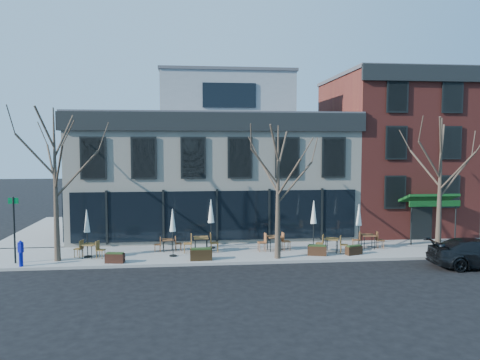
{
  "coord_description": "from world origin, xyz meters",
  "views": [
    {
      "loc": [
        -1.62,
        -28.04,
        6.19
      ],
      "look_at": [
        1.63,
        2.0,
        3.89
      ],
      "focal_mm": 35.0,
      "sensor_mm": 36.0,
      "label": 1
    }
  ],
  "objects": [
    {
      "name": "cafe_set_4",
      "position": [
        6.28,
        -2.88,
        0.64
      ],
      "size": [
        1.83,
        1.16,
        0.95
      ],
      "color": "brown",
      "rests_on": "sidewalk_front"
    },
    {
      "name": "corner_building",
      "position": [
        0.07,
        5.07,
        4.72
      ],
      "size": [
        18.39,
        10.39,
        11.1
      ],
      "color": "silver",
      "rests_on": "ground"
    },
    {
      "name": "umbrella_0",
      "position": [
        -7.11,
        -2.58,
        1.97
      ],
      "size": [
        0.41,
        0.41,
        2.57
      ],
      "color": "black",
      "rests_on": "sidewalk_front"
    },
    {
      "name": "cafe_set_1",
      "position": [
        -2.88,
        -1.62,
        0.58
      ],
      "size": [
        1.61,
        0.71,
        0.83
      ],
      "color": "brown",
      "rests_on": "sidewalk_front"
    },
    {
      "name": "planter_0",
      "position": [
        -5.46,
        -3.99,
        0.42
      ],
      "size": [
        1.0,
        0.54,
        0.53
      ],
      "color": "black",
      "rests_on": "sidewalk_front"
    },
    {
      "name": "umbrella_2",
      "position": [
        -0.41,
        -1.14,
        2.17
      ],
      "size": [
        0.46,
        0.46,
        2.87
      ],
      "color": "black",
      "rests_on": "sidewalk_front"
    },
    {
      "name": "sidewalk_side",
      "position": [
        -11.25,
        6.0,
        0.07
      ],
      "size": [
        4.5,
        12.0,
        0.15
      ],
      "primitive_type": "cube",
      "color": "gray",
      "rests_on": "ground"
    },
    {
      "name": "cafe_set_3",
      "position": [
        3.14,
        -2.13,
        0.67
      ],
      "size": [
        1.96,
        0.85,
        1.02
      ],
      "color": "brown",
      "rests_on": "sidewalk_front"
    },
    {
      "name": "planter_2",
      "position": [
        5.26,
        -3.5,
        0.43
      ],
      "size": [
        1.1,
        0.68,
        0.57
      ],
      "color": "#311C10",
      "rests_on": "sidewalk_front"
    },
    {
      "name": "sidewalk_front",
      "position": [
        3.25,
        -2.15,
        0.07
      ],
      "size": [
        33.5,
        4.7,
        0.15
      ],
      "primitive_type": "cube",
      "color": "gray",
      "rests_on": "ground"
    },
    {
      "name": "parked_sedan",
      "position": [
        12.83,
        -6.29,
        0.72
      ],
      "size": [
        5.1,
        2.34,
        1.45
      ],
      "primitive_type": "imported",
      "rotation": [
        0.0,
        0.0,
        1.51
      ],
      "color": "black",
      "rests_on": "ground"
    },
    {
      "name": "call_box",
      "position": [
        -9.98,
        -4.2,
        0.85
      ],
      "size": [
        0.28,
        0.26,
        1.32
      ],
      "color": "#0B1291",
      "rests_on": "sidewalk_front"
    },
    {
      "name": "tree_right",
      "position": [
        12.01,
        -3.9,
        4.02
      ],
      "size": [
        3.72,
        3.77,
        7.48
      ],
      "color": "#382B21",
      "rests_on": "sidewalk_front"
    },
    {
      "name": "cafe_set_0",
      "position": [
        -6.97,
        -2.73,
        0.62
      ],
      "size": [
        1.79,
        0.95,
        0.92
      ],
      "color": "brown",
      "rests_on": "sidewalk_front"
    },
    {
      "name": "planter_1",
      "position": [
        -1.06,
        -3.89,
        0.47
      ],
      "size": [
        1.15,
        0.48,
        0.64
      ],
      "color": "black",
      "rests_on": "sidewalk_front"
    },
    {
      "name": "tree_mid",
      "position": [
        3.01,
        -3.9,
        3.79
      ],
      "size": [
        3.5,
        3.55,
        7.04
      ],
      "color": "#382B21",
      "rests_on": "sidewalk_front"
    },
    {
      "name": "tree_corner",
      "position": [
        -8.49,
        -3.2,
        4.25
      ],
      "size": [
        3.93,
        3.98,
        7.92
      ],
      "color": "#382B21",
      "rests_on": "sidewalk_front"
    },
    {
      "name": "cafe_set_2",
      "position": [
        -1.02,
        -2.14,
        0.69
      ],
      "size": [
        2.01,
        0.83,
        1.06
      ],
      "color": "brown",
      "rests_on": "sidewalk_front"
    },
    {
      "name": "umbrella_1",
      "position": [
        -2.55,
        -2.88,
        1.98
      ],
      "size": [
        0.41,
        0.41,
        2.59
      ],
      "color": "black",
      "rests_on": "sidewalk_front"
    },
    {
      "name": "ground",
      "position": [
        0.0,
        0.0,
        0.0
      ],
      "size": [
        120.0,
        120.0,
        0.0
      ],
      "primitive_type": "plane",
      "color": "black",
      "rests_on": "ground"
    },
    {
      "name": "red_brick_building",
      "position": [
        13.0,
        4.98,
        5.64
      ],
      "size": [
        8.2,
        11.78,
        11.18
      ],
      "color": "maroon",
      "rests_on": "ground"
    },
    {
      "name": "planter_3",
      "position": [
        7.32,
        -3.56,
        0.41
      ],
      "size": [
        0.99,
        0.64,
        0.52
      ],
      "color": "black",
      "rests_on": "sidewalk_front"
    },
    {
      "name": "umbrella_4",
      "position": [
        8.08,
        -2.21,
        1.99
      ],
      "size": [
        0.42,
        0.42,
        2.61
      ],
      "color": "black",
      "rests_on": "sidewalk_front"
    },
    {
      "name": "umbrella_3",
      "position": [
        5.48,
        -1.92,
        2.14
      ],
      "size": [
        0.45,
        0.45,
        2.82
      ],
      "color": "black",
      "rests_on": "sidewalk_front"
    },
    {
      "name": "cafe_set_5",
      "position": [
        8.69,
        -2.14,
        0.66
      ],
      "size": [
        1.9,
        0.83,
        0.98
      ],
      "color": "brown",
      "rests_on": "sidewalk_front"
    },
    {
      "name": "sign_pole",
      "position": [
        -10.5,
        -3.5,
        2.07
      ],
      "size": [
        0.5,
        0.1,
        3.4
      ],
      "color": "black",
      "rests_on": "sidewalk_front"
    }
  ]
}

